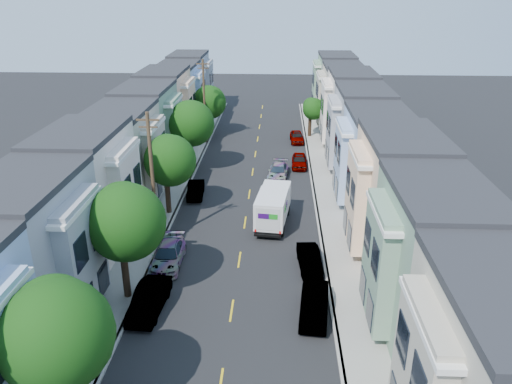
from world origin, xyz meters
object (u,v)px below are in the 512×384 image
Objects in this scene: fedex_truck at (273,206)px; parked_right_c at (299,161)px; tree_b at (125,222)px; lead_sedan at (278,171)px; parked_left_c at (168,255)px; parked_right_a at (314,305)px; tree_e at (209,102)px; tree_c at (169,161)px; utility_pole_near at (153,181)px; parked_left_b at (149,300)px; parked_left_d at (196,190)px; parked_right_b at (309,260)px; utility_pole_far at (204,102)px; tree_far_r at (313,109)px; tree_d at (190,124)px; parked_right_d at (297,137)px; tree_a at (54,336)px.

parked_right_c is at bearing 86.28° from fedex_truck.
lead_sedan is (8.97, 21.44, -4.56)m from tree_b.
parked_right_a reaches higher than parked_left_c.
tree_e is 1.46× the size of lead_sedan.
tree_c is 5.49m from utility_pole_near.
lead_sedan is at bearing 75.14° from parked_left_b.
parked_left_b is 5.41m from parked_left_c.
utility_pole_near reaches higher than lead_sedan.
parked_right_b is at bearing -55.56° from parked_left_d.
parked_right_a is at bearing -70.91° from fedex_truck.
fedex_truck reaches higher than lead_sedan.
utility_pole_far is 2.20× the size of parked_left_b.
tree_b reaches higher than parked_left_d.
tree_far_r is 1.06× the size of parked_left_c.
tree_d reaches higher than parked_left_d.
tree_e is 1.55× the size of parked_right_d.
utility_pole_far is (0.00, 20.52, 0.38)m from tree_c.
parked_right_c is (11.20, 34.69, -4.31)m from tree_a.
fedex_truck is (8.58, 10.87, -3.63)m from tree_b.
parked_right_a is (9.80, -0.02, -0.02)m from parked_left_b.
tree_a is at bearing -95.65° from parked_left_b.
lead_sedan is 0.93× the size of parked_left_c.
parked_right_c is at bearing 36.70° from parked_left_d.
utility_pole_far is 14.56m from parked_right_c.
lead_sedan is at bearing -59.21° from tree_e.
tree_far_r is 0.50× the size of utility_pole_far.
parked_right_c reaches higher than parked_right_b.
tree_c is at bearing -118.87° from tree_far_r.
parked_left_d is at bearing 88.94° from parked_left_c.
utility_pole_near is 29.55m from parked_right_d.
tree_c reaches higher than lead_sedan.
tree_b is 12.42m from tree_c.
tree_a reaches higher than parked_right_d.
parked_right_b is at bearing -93.53° from tree_far_r.
utility_pole_near is at bearing -114.16° from tree_far_r.
tree_d is (0.00, 22.91, -0.11)m from tree_b.
tree_c is 1.56× the size of parked_right_a.
tree_b reaches higher than parked_right_b.
tree_e is 1.63× the size of parked_right_b.
lead_sedan is 1.12× the size of parked_right_b.
fedex_truck is 7.35m from parked_right_b.
parked_right_b is (11.20, 13.98, -4.33)m from tree_a.
tree_d is at bearing 116.07° from parked_right_b.
parked_right_a is at bearing -92.84° from parked_right_d.
fedex_truck is (8.58, -12.04, -3.53)m from tree_d.
utility_pole_near is 1.68× the size of fedex_truck.
fedex_truck is 1.31× the size of parked_left_b.
utility_pole_near is 2.25× the size of parked_right_a.
utility_pole_far is at bearing 106.54° from parked_right_b.
utility_pole_far is at bearing 90.00° from utility_pole_near.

